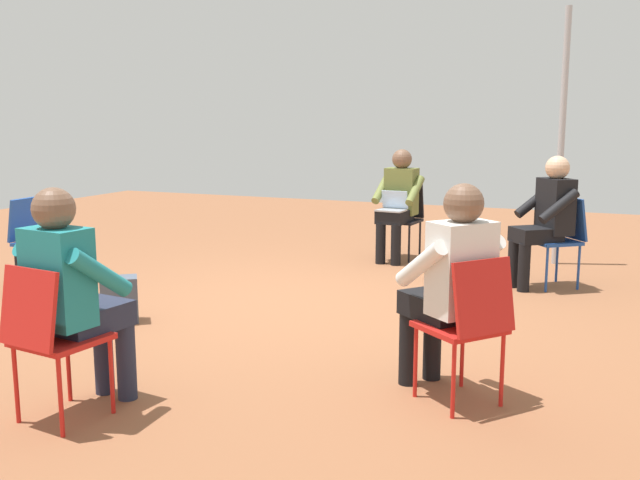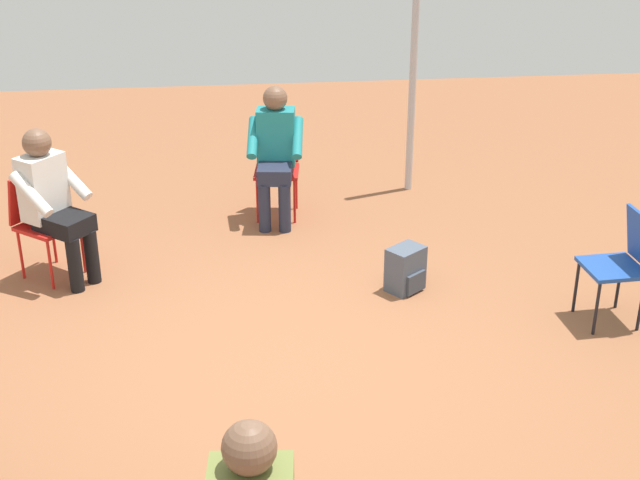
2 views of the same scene
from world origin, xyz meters
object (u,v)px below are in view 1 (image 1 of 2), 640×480
object	(u,v)px
chair_north	(36,236)
person_in_black	(546,215)
chair_southeast	(560,235)
person_in_white	(450,279)
chair_east	(403,215)
chair_west	(50,332)
person_in_teal	(73,288)
backpack_near_laptop_user	(120,303)
person_with_laptop	(398,199)
chair_southwest	(468,320)

from	to	relation	value
chair_north	person_in_black	bearing A→B (deg)	109.41
chair_southeast	person_in_white	world-z (taller)	person_in_white
person_in_white	chair_southeast	bearing A→B (deg)	32.11
chair_east	chair_west	bearing A→B (deg)	90.57
person_in_teal	backpack_near_laptop_user	xyz separation A→B (m)	(1.50, 0.91, -0.54)
person_with_laptop	person_in_white	distance (m)	3.96
chair_east	person_in_white	xyz separation A→B (m)	(-3.88, -1.38, 0.20)
chair_north	person_in_white	bearing A→B (deg)	71.28
chair_west	chair_southeast	size ratio (longest dim) A/B	1.00
chair_southwest	person_in_black	world-z (taller)	person_in_black
chair_southeast	person_in_black	distance (m)	0.26
person_in_black	person_in_teal	world-z (taller)	same
chair_southwest	person_with_laptop	world-z (taller)	person_with_laptop
chair_north	person_in_teal	bearing A→B (deg)	44.39
chair_east	chair_west	xyz separation A→B (m)	(-5.03, 0.44, 0.00)
person_in_black	chair_southeast	bearing A→B (deg)	-90.00
chair_west	person_in_black	size ratio (longest dim) A/B	0.69
chair_east	person_in_teal	distance (m)	4.89
chair_east	chair_north	bearing A→B (deg)	50.17
chair_southwest	person_with_laptop	xyz separation A→B (m)	(3.81, 1.53, 0.20)
chair_southwest	person_in_white	distance (m)	0.26
chair_east	chair_southeast	distance (m)	1.92
person_in_white	backpack_near_laptop_user	distance (m)	2.80
chair_east	backpack_near_laptop_user	distance (m)	3.64
chair_southwest	person_in_teal	xyz separation A→B (m)	(-0.89, 1.93, 0.20)
chair_west	backpack_near_laptop_user	size ratio (longest dim) A/B	2.36
person_in_white	backpack_near_laptop_user	world-z (taller)	person_in_white
person_in_black	backpack_near_laptop_user	bearing A→B (deg)	91.34
person_with_laptop	person_in_white	size ratio (longest dim) A/B	1.00
chair_north	person_in_teal	world-z (taller)	person_in_teal
chair_west	chair_southeast	xyz separation A→B (m)	(4.25, -2.20, 0.00)
chair_west	backpack_near_laptop_user	distance (m)	1.91
chair_southeast	person_in_teal	bearing A→B (deg)	113.23
person_in_black	person_in_white	bearing A→B (deg)	136.60
chair_north	person_in_black	distance (m)	4.77
chair_southwest	chair_north	xyz separation A→B (m)	(1.25, 4.28, 0.00)
chair_southwest	chair_southeast	bearing A→B (deg)	34.64
person_in_white	chair_east	bearing A→B (deg)	58.65
chair_southeast	person_in_black	world-z (taller)	person_in_black
chair_southwest	person_in_white	world-z (taller)	person_in_white
person_in_teal	backpack_near_laptop_user	bearing A→B (deg)	128.78
person_with_laptop	person_in_teal	xyz separation A→B (m)	(-4.70, 0.40, 0.00)
chair_west	chair_north	distance (m)	3.28
person_in_black	backpack_near_laptop_user	xyz separation A→B (m)	(-2.48, 2.95, -0.54)
person_in_white	person_in_teal	bearing A→B (deg)	157.92
chair_north	person_in_teal	size ratio (longest dim) A/B	0.69
chair_southeast	chair_north	size ratio (longest dim) A/B	1.00
chair_east	chair_north	size ratio (longest dim) A/B	1.00
chair_west	person_in_white	distance (m)	2.17
person_with_laptop	person_in_black	world-z (taller)	same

